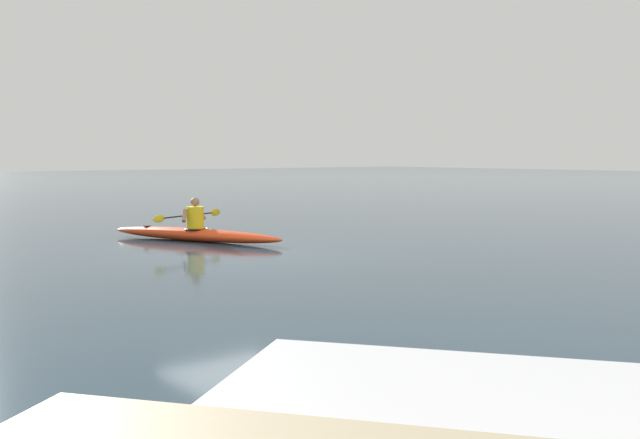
{
  "coord_description": "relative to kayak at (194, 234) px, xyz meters",
  "views": [
    {
      "loc": [
        7.89,
        12.86,
        2.05
      ],
      "look_at": [
        -1.0,
        1.56,
        0.78
      ],
      "focal_mm": 41.72,
      "sensor_mm": 36.0,
      "label": 1
    }
  ],
  "objects": [
    {
      "name": "ground_plane",
      "position": [
        0.59,
        2.74,
        -0.15
      ],
      "size": [
        160.0,
        160.0,
        0.0
      ],
      "primitive_type": "plane",
      "color": "#283D4C"
    },
    {
      "name": "kayak",
      "position": [
        0.0,
        0.0,
        0.0
      ],
      "size": [
        2.47,
        4.78,
        0.3
      ],
      "color": "red",
      "rests_on": "ground"
    },
    {
      "name": "kayaker",
      "position": [
        -0.0,
        0.01,
        0.44
      ],
      "size": [
        2.31,
        1.0,
        0.73
      ],
      "color": "yellow",
      "rests_on": "kayak"
    }
  ]
}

